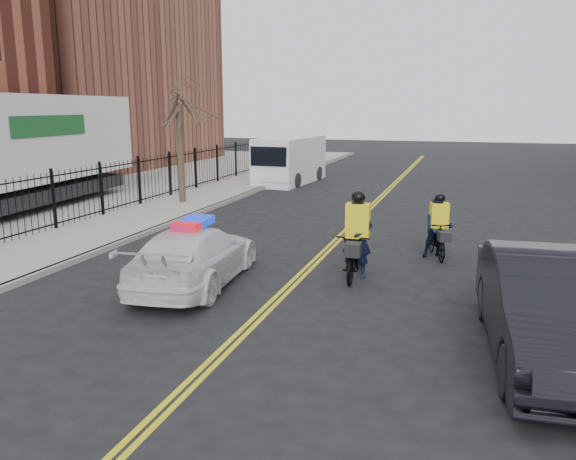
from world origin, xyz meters
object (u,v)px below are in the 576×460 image
(dark_sedan, at_px, (551,308))
(cargo_van, at_px, (289,161))
(cyclist_near, at_px, (357,248))
(cyclist_far, at_px, (438,233))
(police_cruiser, at_px, (195,255))

(dark_sedan, relative_size, cargo_van, 0.88)
(cyclist_near, relative_size, cyclist_far, 1.20)
(cargo_van, xyz_separation_m, cyclist_near, (6.82, -16.00, -0.46))
(police_cruiser, xyz_separation_m, cargo_van, (-3.37, 17.66, 0.50))
(dark_sedan, distance_m, cargo_van, 22.17)
(police_cruiser, relative_size, dark_sedan, 0.93)
(dark_sedan, bearing_deg, cyclist_near, 132.98)
(cargo_van, height_order, cyclist_near, cargo_van)
(police_cruiser, bearing_deg, cyclist_near, -160.06)
(cargo_van, distance_m, cyclist_near, 17.39)
(dark_sedan, xyz_separation_m, cargo_van, (-10.63, 19.46, 0.33))
(dark_sedan, xyz_separation_m, cyclist_near, (-3.81, 3.46, -0.13))
(dark_sedan, distance_m, cyclist_near, 5.15)
(cargo_van, bearing_deg, dark_sedan, -57.19)
(police_cruiser, distance_m, cyclist_far, 6.62)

